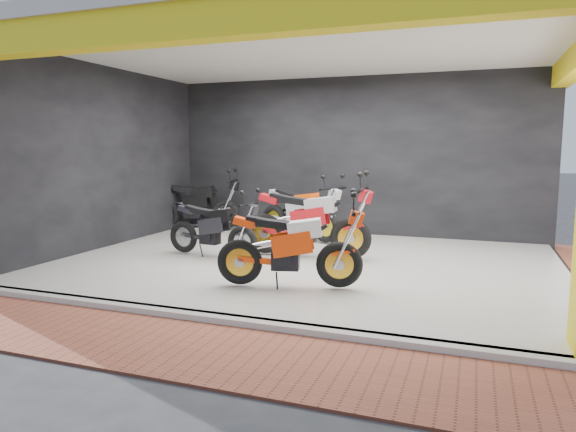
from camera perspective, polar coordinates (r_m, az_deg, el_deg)
name	(u,v)px	position (r m, az deg, el deg)	size (l,w,h in m)	color
ground	(260,299)	(6.83, -3.14, -9.24)	(80.00, 80.00, 0.00)	#2D2D30
showroom_floor	(307,264)	(8.63, 2.13, -5.33)	(8.00, 6.00, 0.10)	silver
showroom_ceiling	(308,45)	(8.57, 2.25, 18.50)	(8.40, 6.40, 0.20)	beige
back_wall	(351,158)	(11.40, 7.02, 6.38)	(8.20, 0.20, 3.50)	black
left_wall	(103,160)	(10.43, -19.89, 5.88)	(0.20, 6.20, 3.50)	black
header_beam_front	(220,20)	(5.79, -7.57, 20.76)	(8.40, 0.30, 0.40)	yellow
floor_kerb	(224,320)	(5.93, -7.10, -11.40)	(8.00, 0.20, 0.10)	silver
paver_front	(188,348)	(5.31, -11.06, -14.21)	(9.00, 1.40, 0.03)	brown
moto_hero	(340,242)	(6.82, 5.76, -2.92)	(2.08, 0.77, 1.27)	#F93D0A
moto_row_a	(351,218)	(8.60, 7.01, -0.21)	(2.35, 0.87, 1.44)	red
moto_row_b	(242,226)	(8.61, -5.10, -1.14)	(1.88, 0.70, 1.15)	black
moto_row_c	(326,210)	(10.06, 4.19, 0.62)	(2.16, 0.80, 1.32)	#A9ABB1
moto_row_d	(225,201)	(11.86, -7.03, 1.72)	(2.22, 0.82, 1.36)	black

